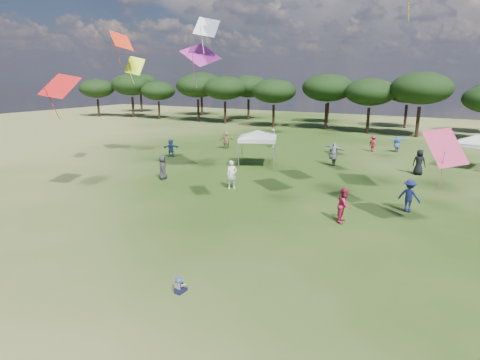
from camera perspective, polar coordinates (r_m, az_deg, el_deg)
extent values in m
plane|color=#2F4A16|center=(13.18, -16.18, -18.40)|extent=(140.00, 140.00, 0.00)
cylinder|color=black|center=(76.61, -19.49, 9.64)|extent=(0.35, 0.35, 3.09)
ellipsoid|color=black|center=(76.44, -19.71, 12.18)|extent=(6.01, 6.01, 3.24)
cylinder|color=black|center=(73.49, -14.97, 9.96)|extent=(0.40, 0.40, 3.51)
ellipsoid|color=black|center=(73.31, -15.18, 12.97)|extent=(6.82, 6.82, 3.68)
cylinder|color=black|center=(69.57, -11.43, 9.69)|extent=(0.33, 0.33, 2.92)
ellipsoid|color=black|center=(69.39, -11.57, 12.33)|extent=(5.67, 5.67, 3.06)
cylinder|color=black|center=(64.86, -5.94, 9.81)|extent=(0.40, 0.40, 3.49)
ellipsoid|color=black|center=(64.66, -6.03, 13.20)|extent=(6.79, 6.79, 3.66)
cylinder|color=black|center=(61.82, -2.13, 9.56)|extent=(0.38, 0.38, 3.32)
ellipsoid|color=black|center=(61.61, -2.16, 12.94)|extent=(6.44, 6.44, 3.47)
cylinder|color=black|center=(57.25, 4.78, 9.04)|extent=(0.36, 0.36, 3.14)
ellipsoid|color=black|center=(57.03, 4.85, 12.50)|extent=(6.11, 6.11, 3.29)
cylinder|color=black|center=(56.11, 12.14, 8.82)|extent=(0.40, 0.40, 3.46)
ellipsoid|color=black|center=(55.87, 12.35, 12.70)|extent=(6.73, 6.73, 3.63)
cylinder|color=black|center=(53.53, 17.73, 8.06)|extent=(0.37, 0.37, 3.21)
ellipsoid|color=black|center=(53.29, 18.03, 11.82)|extent=(6.24, 6.24, 3.36)
cylinder|color=black|center=(52.20, 23.95, 7.54)|extent=(0.41, 0.41, 3.56)
ellipsoid|color=black|center=(51.95, 24.40, 11.82)|extent=(6.91, 6.91, 3.73)
cylinder|color=black|center=(83.98, -13.85, 10.57)|extent=(0.41, 0.41, 3.56)
ellipsoid|color=black|center=(83.83, -14.02, 13.23)|extent=(6.92, 6.92, 3.73)
cylinder|color=black|center=(74.49, -5.44, 10.48)|extent=(0.41, 0.41, 3.62)
ellipsoid|color=black|center=(74.31, -5.52, 13.54)|extent=(7.03, 7.03, 3.79)
cylinder|color=black|center=(67.23, 1.21, 10.00)|extent=(0.39, 0.39, 3.37)
ellipsoid|color=black|center=(67.03, 1.23, 13.16)|extent=(6.54, 6.54, 3.53)
cylinder|color=black|center=(63.89, 12.34, 9.31)|extent=(0.36, 0.36, 3.11)
ellipsoid|color=black|center=(63.68, 12.51, 12.38)|extent=(6.05, 6.05, 3.26)
cylinder|color=black|center=(60.74, 22.48, 8.34)|extent=(0.37, 0.37, 3.20)
ellipsoid|color=black|center=(60.52, 22.81, 11.64)|extent=(6.21, 6.21, 3.35)
cylinder|color=gray|center=(30.90, -0.22, 3.53)|extent=(0.06, 0.06, 2.26)
cylinder|color=gray|center=(30.73, 4.87, 3.41)|extent=(0.06, 0.06, 2.26)
cylinder|color=gray|center=(33.58, 0.30, 4.42)|extent=(0.06, 0.06, 2.26)
cylinder|color=gray|center=(33.42, 4.99, 4.31)|extent=(0.06, 0.06, 2.26)
cube|color=silver|center=(31.95, 2.51, 5.84)|extent=(3.81, 3.81, 0.25)
pyramid|color=silver|center=(31.84, 2.52, 7.13)|extent=(5.43, 5.43, 0.60)
cylinder|color=gray|center=(35.23, 27.87, 2.98)|extent=(0.06, 0.06, 1.99)
cylinder|color=gray|center=(37.81, 28.80, 3.55)|extent=(0.06, 0.06, 1.99)
cube|color=silver|center=(36.13, 30.59, 4.42)|extent=(3.33, 3.33, 0.25)
pyramid|color=silver|center=(36.03, 30.74, 5.55)|extent=(5.66, 5.66, 0.60)
cube|color=black|center=(14.05, -8.63, -15.28)|extent=(0.25, 0.25, 0.19)
cube|color=black|center=(14.24, -8.43, -15.04)|extent=(0.10, 0.23, 0.10)
cube|color=black|center=(14.15, -7.87, -15.24)|extent=(0.10, 0.23, 0.10)
cube|color=white|center=(13.95, -8.67, -14.53)|extent=(0.24, 0.17, 0.25)
cylinder|color=white|center=(14.08, -8.99, -14.25)|extent=(0.08, 0.24, 0.15)
cylinder|color=white|center=(13.91, -7.98, -14.59)|extent=(0.08, 0.24, 0.15)
sphere|color=#E0B293|center=(13.86, -8.70, -13.92)|extent=(0.17, 0.17, 0.17)
cone|color=#4974AC|center=(13.85, -8.70, -13.77)|extent=(0.28, 0.28, 0.03)
cylinder|color=#4974AC|center=(13.83, -8.71, -13.63)|extent=(0.19, 0.19, 0.07)
imported|color=#917A4F|center=(40.01, -1.98, 5.76)|extent=(1.70, 1.47, 1.85)
imported|color=silver|center=(25.68, -1.17, 0.75)|extent=(0.77, 0.79, 1.83)
imported|color=white|center=(40.97, 4.63, 5.95)|extent=(0.78, 0.96, 1.87)
imported|color=#A11A3E|center=(20.42, 14.61, -3.48)|extent=(0.68, 0.87, 1.77)
imported|color=#A31B34|center=(40.46, 18.42, 4.95)|extent=(1.20, 1.09, 1.61)
imported|color=navy|center=(36.42, -9.79, 4.50)|extent=(1.55, 1.16, 1.63)
imported|color=navy|center=(41.00, 21.42, 4.78)|extent=(1.93, 1.43, 1.57)
imported|color=black|center=(32.12, 24.13, 2.32)|extent=(1.02, 0.78, 1.87)
imported|color=#58575D|center=(33.03, 13.12, 3.55)|extent=(2.30, 1.82, 1.90)
imported|color=navy|center=(23.12, 22.94, -2.07)|extent=(1.27, 0.90, 1.78)
imported|color=#2B2B2F|center=(28.52, -10.94, 1.74)|extent=(0.89, 0.98, 1.69)
plane|color=red|center=(24.48, -24.20, 12.11)|extent=(2.18, 2.16, 1.41)
plane|color=#D2F81A|center=(35.53, -14.74, 15.46)|extent=(1.67, 1.79, 1.68)
plane|color=#9E2784|center=(26.95, -5.65, 17.30)|extent=(2.85, 2.49, 1.74)
plane|color=white|center=(26.91, -4.76, 20.87)|extent=(1.95, 2.02, 1.46)
plane|color=#FA3415|center=(34.57, -16.51, 18.46)|extent=(2.04, 2.65, 1.69)
plane|color=#B12C53|center=(19.84, 27.16, 4.12)|extent=(2.39, 2.12, 1.62)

